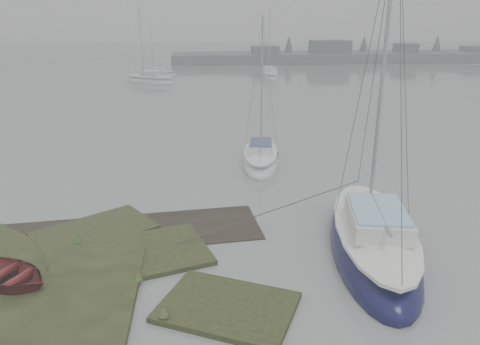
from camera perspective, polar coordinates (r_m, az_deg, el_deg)
name	(u,v)px	position (r m, az deg, el deg)	size (l,w,h in m)	color
ground	(201,102)	(41.86, -4.84, 8.62)	(160.00, 160.00, 0.00)	slate
far_shoreline	(371,56)	(78.16, 15.63, 13.53)	(60.00, 8.00, 4.15)	#4C4F51
sailboat_main	(373,243)	(16.20, 15.86, -8.32)	(4.04, 8.39, 11.35)	black
sailboat_white	(261,159)	(24.58, 2.52, 1.69)	(2.64, 5.85, 7.96)	silver
sailboat_far_a	(150,81)	(53.56, -10.94, 10.95)	(6.35, 4.94, 8.74)	silver
sailboat_far_b	(269,76)	(56.84, 3.61, 11.70)	(1.97, 5.94, 8.37)	silver
sailboat_far_c	(158,75)	(59.06, -9.92, 11.68)	(4.71, 2.28, 6.37)	#A9AEB2
dinghy	(5,274)	(15.19, -26.76, -10.99)	(2.09, 2.93, 0.61)	maroon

